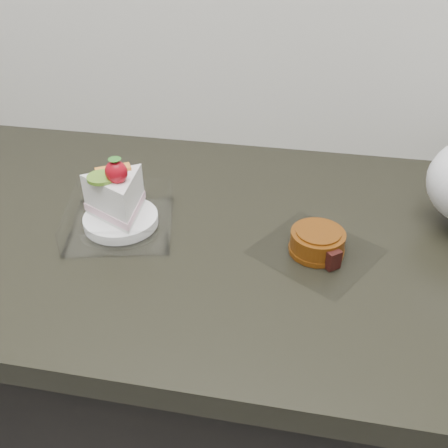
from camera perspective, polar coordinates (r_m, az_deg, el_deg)
name	(u,v)px	position (r m, az deg, el deg)	size (l,w,h in m)	color
counter	(200,394)	(1.14, -2.80, -18.83)	(2.04, 0.64, 0.90)	black
cake_tray	(119,209)	(0.82, -11.87, 1.73)	(0.20, 0.20, 0.13)	white
mooncake_wrap	(317,244)	(0.77, 10.64, -2.28)	(0.22, 0.22, 0.04)	white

